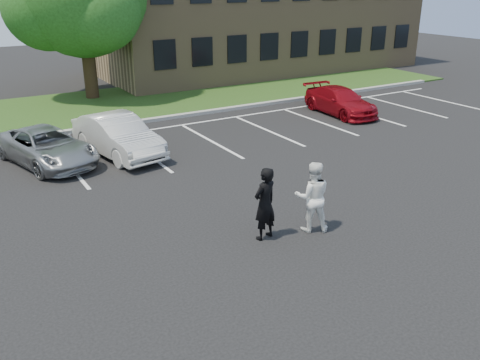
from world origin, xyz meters
name	(u,v)px	position (x,y,z in m)	size (l,w,h in m)	color
ground_plane	(260,239)	(0.00, 0.00, 0.00)	(90.00, 90.00, 0.00)	black
curb	(111,126)	(0.00, 12.00, 0.07)	(40.00, 0.30, 0.15)	gray
grass_strip	(86,108)	(0.00, 16.00, 0.04)	(44.00, 8.00, 0.08)	#1E4810
stall_lines	(169,140)	(1.40, 8.95, 0.01)	(34.00, 5.36, 0.01)	white
office_building	(257,8)	(14.00, 21.99, 4.16)	(22.40, 10.40, 8.30)	#8D724F
man_black_suit	(265,204)	(0.11, 0.00, 0.94)	(0.69, 0.45, 1.88)	black
man_white_shirt	(312,197)	(1.40, -0.25, 0.93)	(0.91, 0.71, 1.87)	white
car_silver_minivan	(47,147)	(-3.35, 8.54, 0.62)	(2.07, 4.49, 1.25)	#95989D
car_white_sedan	(118,136)	(-0.92, 8.16, 0.74)	(1.56, 4.48, 1.48)	silver
car_red_compact	(340,101)	(10.18, 8.62, 0.62)	(1.75, 4.30, 1.25)	maroon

